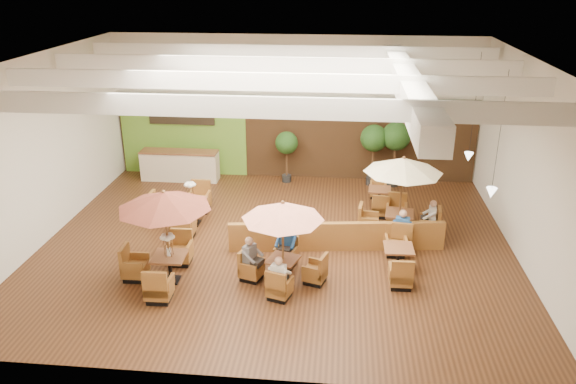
# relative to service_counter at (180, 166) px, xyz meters

# --- Properties ---
(room) EXTENTS (14.04, 14.00, 5.52)m
(room) POSITION_rel_service_counter_xyz_m (4.65, -3.88, 3.05)
(room) COLOR #381E0F
(room) RESTS_ON ground
(service_counter) EXTENTS (3.00, 0.75, 1.18)m
(service_counter) POSITION_rel_service_counter_xyz_m (0.00, 0.00, 0.00)
(service_counter) COLOR beige
(service_counter) RESTS_ON ground
(booth_divider) EXTENTS (6.32, 0.95, 0.88)m
(booth_divider) POSITION_rel_service_counter_xyz_m (6.21, -5.32, -0.14)
(booth_divider) COLOR brown
(booth_divider) RESTS_ON ground
(table_0) EXTENTS (2.48, 2.55, 2.61)m
(table_0) POSITION_rel_service_counter_xyz_m (1.79, -7.51, 1.28)
(table_0) COLOR brown
(table_0) RESTS_ON ground
(table_1) EXTENTS (2.39, 2.39, 2.33)m
(table_1) POSITION_rel_service_counter_xyz_m (4.83, -7.23, 1.02)
(table_1) COLOR brown
(table_1) RESTS_ON ground
(table_2) EXTENTS (2.57, 2.57, 2.58)m
(table_2) POSITION_rel_service_counter_xyz_m (8.12, -4.09, 1.18)
(table_2) COLOR brown
(table_2) RESTS_ON ground
(table_3) EXTENTS (1.84, 2.75, 1.60)m
(table_3) POSITION_rel_service_counter_xyz_m (1.22, -3.95, -0.12)
(table_3) COLOR brown
(table_3) RESTS_ON ground
(table_4) EXTENTS (0.81, 2.37, 0.89)m
(table_4) POSITION_rel_service_counter_xyz_m (7.91, -6.33, -0.24)
(table_4) COLOR brown
(table_4) RESTS_ON ground
(table_5) EXTENTS (0.81, 2.28, 0.85)m
(table_5) POSITION_rel_service_counter_xyz_m (7.62, -1.93, -0.26)
(table_5) COLOR brown
(table_5) RESTS_ON ground
(topiary_0) EXTENTS (0.86, 0.86, 2.01)m
(topiary_0) POSITION_rel_service_counter_xyz_m (4.17, 0.20, 0.91)
(topiary_0) COLOR black
(topiary_0) RESTS_ON ground
(topiary_1) EXTENTS (1.02, 1.02, 2.36)m
(topiary_1) POSITION_rel_service_counter_xyz_m (7.45, 0.20, 1.17)
(topiary_1) COLOR black
(topiary_1) RESTS_ON ground
(topiary_2) EXTENTS (1.07, 1.07, 2.49)m
(topiary_2) POSITION_rel_service_counter_xyz_m (8.25, 0.20, 1.27)
(topiary_2) COLOR black
(topiary_2) RESTS_ON ground
(diner_0) EXTENTS (0.40, 0.35, 0.74)m
(diner_0) POSITION_rel_service_counter_xyz_m (4.83, -8.07, 0.15)
(diner_0) COLOR white
(diner_0) RESTS_ON ground
(diner_1) EXTENTS (0.42, 0.36, 0.79)m
(diner_1) POSITION_rel_service_counter_xyz_m (4.83, -6.38, 0.17)
(diner_1) COLOR #24559F
(diner_1) RESTS_ON ground
(diner_2) EXTENTS (0.41, 0.43, 0.78)m
(diner_2) POSITION_rel_service_counter_xyz_m (3.98, -7.23, 0.17)
(diner_2) COLOR slate
(diner_2) RESTS_ON ground
(diner_3) EXTENTS (0.43, 0.37, 0.81)m
(diner_3) POSITION_rel_service_counter_xyz_m (8.12, -5.04, 0.18)
(diner_3) COLOR #24559F
(diner_3) RESTS_ON ground
(diner_4) EXTENTS (0.31, 0.38, 0.74)m
(diner_4) POSITION_rel_service_counter_xyz_m (9.06, -4.09, 0.15)
(diner_4) COLOR white
(diner_4) RESTS_ON ground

